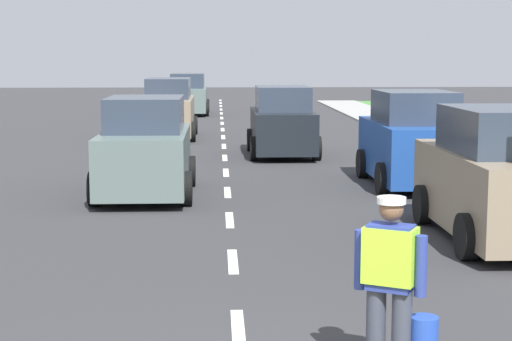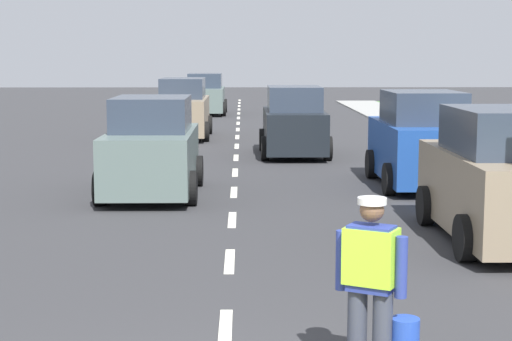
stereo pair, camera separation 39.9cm
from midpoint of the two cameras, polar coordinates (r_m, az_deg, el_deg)
ground_plane at (r=27.05m, az=-2.63°, el=1.72°), size 96.00×96.00×0.00m
lane_center_line at (r=31.23m, az=-2.64°, el=2.56°), size 0.14×46.40×0.01m
road_worker at (r=7.64m, az=7.82°, el=-7.28°), size 0.74×0.46×1.67m
car_oncoming_third at (r=41.22m, az=-4.96°, el=5.13°), size 2.08×4.36×2.00m
car_parked_curbside at (r=13.64m, az=15.50°, el=-0.56°), size 1.99×4.16×2.11m
car_outgoing_far at (r=24.27m, az=1.34°, el=3.23°), size 1.96×3.90×2.01m
car_parked_far at (r=18.97m, az=10.06°, el=1.94°), size 2.03×3.92×2.12m
car_oncoming_lead at (r=17.51m, az=-8.20°, el=1.38°), size 1.99×3.96×2.05m
car_oncoming_second at (r=29.61m, az=-6.37°, el=4.11°), size 1.95×4.40×2.10m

